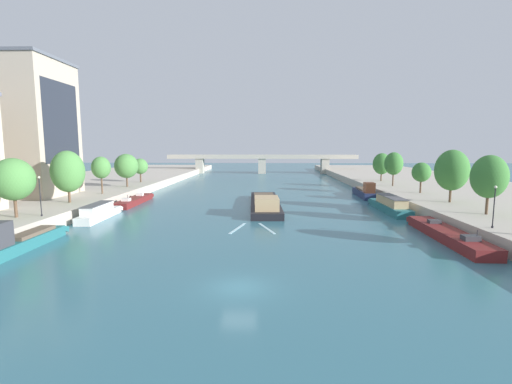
{
  "coord_description": "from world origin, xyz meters",
  "views": [
    {
      "loc": [
        1.99,
        -24.66,
        10.05
      ],
      "look_at": [
        0.0,
        38.64,
        2.06
      ],
      "focal_mm": 25.21,
      "sensor_mm": 36.0,
      "label": 1
    }
  ],
  "objects": [
    {
      "name": "ground_plane",
      "position": [
        0.0,
        0.0,
        0.0
      ],
      "size": [
        400.0,
        400.0,
        0.0
      ],
      "primitive_type": "plane",
      "color": "#336675"
    },
    {
      "name": "quay_left",
      "position": [
        -41.66,
        55.0,
        0.89
      ],
      "size": [
        36.0,
        170.0,
        1.78
      ],
      "primitive_type": "cube",
      "color": "#B7AD9E",
      "rests_on": "ground"
    },
    {
      "name": "quay_right",
      "position": [
        41.66,
        55.0,
        0.89
      ],
      "size": [
        36.0,
        170.0,
        1.78
      ],
      "primitive_type": "cube",
      "color": "#B7AD9E",
      "rests_on": "ground"
    },
    {
      "name": "barge_midriver",
      "position": [
        1.64,
        33.99,
        0.83
      ],
      "size": [
        5.59,
        24.89,
        2.79
      ],
      "color": "black",
      "rests_on": "ground"
    },
    {
      "name": "wake_behind_barge",
      "position": [
        0.13,
        18.88,
        0.01
      ],
      "size": [
        5.6,
        6.0,
        0.03
      ],
      "color": "#A5D1DB",
      "rests_on": "ground"
    },
    {
      "name": "moored_boat_left_end",
      "position": [
        -22.04,
        9.01,
        0.98
      ],
      "size": [
        2.26,
        11.81,
        3.38
      ],
      "color": "#23666B",
      "rests_on": "ground"
    },
    {
      "name": "moored_boat_left_midway",
      "position": [
        -21.6,
        24.25,
        0.92
      ],
      "size": [
        2.41,
        11.29,
        2.19
      ],
      "color": "silver",
      "rests_on": "ground"
    },
    {
      "name": "moored_boat_left_downstream",
      "position": [
        -21.6,
        37.88,
        0.55
      ],
      "size": [
        2.5,
        14.22,
        2.15
      ],
      "color": "maroon",
      "rests_on": "ground"
    },
    {
      "name": "moored_boat_right_midway",
      "position": [
        21.59,
        14.17,
        0.59
      ],
      "size": [
        3.04,
        16.73,
        2.23
      ],
      "color": "maroon",
      "rests_on": "ground"
    },
    {
      "name": "moored_boat_right_far",
      "position": [
        21.17,
        31.43,
        1.03
      ],
      "size": [
        2.68,
        14.16,
        2.47
      ],
      "color": "#23666B",
      "rests_on": "ground"
    },
    {
      "name": "moored_boat_right_near",
      "position": [
        21.6,
        47.56,
        1.0
      ],
      "size": [
        2.9,
        12.33,
        3.28
      ],
      "color": "#1E284C",
      "rests_on": "ground"
    },
    {
      "name": "tree_left_end_of_row",
      "position": [
        -27.6,
        16.08,
        6.27
      ],
      "size": [
        4.67,
        4.67,
        6.98
      ],
      "color": "brown",
      "rests_on": "quay_left"
    },
    {
      "name": "tree_left_by_lamp",
      "position": [
        -27.53,
        27.49,
        6.41
      ],
      "size": [
        4.73,
        4.73,
        7.71
      ],
      "color": "brown",
      "rests_on": "quay_left"
    },
    {
      "name": "tree_left_third",
      "position": [
        -27.25,
        37.59,
        6.4
      ],
      "size": [
        3.25,
        3.25,
        6.57
      ],
      "color": "brown",
      "rests_on": "quay_left"
    },
    {
      "name": "tree_left_past_mid",
      "position": [
        -27.22,
        48.89,
        6.09
      ],
      "size": [
        4.76,
        4.76,
        6.82
      ],
      "color": "brown",
      "rests_on": "quay_left"
    },
    {
      "name": "tree_left_midway",
      "position": [
        -27.86,
        58.81,
        5.48
      ],
      "size": [
        3.51,
        3.51,
        5.54
      ],
      "color": "brown",
      "rests_on": "quay_left"
    },
    {
      "name": "tree_right_by_lamp",
      "position": [
        29.01,
        19.79,
        6.42
      ],
      "size": [
        4.15,
        4.15,
        7.29
      ],
      "color": "brown",
      "rests_on": "quay_right"
    },
    {
      "name": "tree_right_nearest",
      "position": [
        29.42,
        29.54,
        6.58
      ],
      "size": [
        4.8,
        4.8,
        7.85
      ],
      "color": "brown",
      "rests_on": "quay_right"
    },
    {
      "name": "tree_right_third",
      "position": [
        29.61,
        40.49,
        5.51
      ],
      "size": [
        3.27,
        3.27,
        5.49
      ],
      "color": "brown",
      "rests_on": "quay_right"
    },
    {
      "name": "tree_right_end_of_row",
      "position": [
        28.64,
        52.01,
        6.51
      ],
      "size": [
        3.83,
        3.83,
        7.14
      ],
      "color": "brown",
      "rests_on": "quay_right"
    },
    {
      "name": "tree_right_second",
      "position": [
        29.78,
        63.6,
        5.95
      ],
      "size": [
        4.2,
        4.2,
        6.75
      ],
      "color": "brown",
      "rests_on": "quay_right"
    },
    {
      "name": "lamppost_left_bank",
      "position": [
        -25.08,
        16.91,
        4.41
      ],
      "size": [
        0.28,
        0.28,
        4.81
      ],
      "color": "black",
      "rests_on": "quay_left"
    },
    {
      "name": "lamppost_right_bank",
      "position": [
        25.09,
        12.15,
        4.18
      ],
      "size": [
        0.28,
        0.28,
        4.37
      ],
      "color": "black",
      "rests_on": "quay_right"
    },
    {
      "name": "building_left_corner",
      "position": [
        -40.52,
        35.39,
        13.2
      ],
      "size": [
        16.45,
        13.1,
        22.83
      ],
      "color": "#B2A38E",
      "rests_on": "quay_left"
    },
    {
      "name": "bridge_far",
      "position": [
        0.0,
        111.42,
        4.63
      ],
      "size": [
        71.32,
        4.4,
        7.07
      ],
      "color": "#ADA899",
      "rests_on": "ground"
    }
  ]
}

